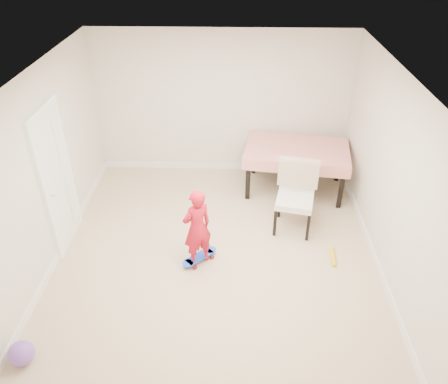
{
  "coord_description": "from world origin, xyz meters",
  "views": [
    {
      "loc": [
        0.25,
        -4.78,
        4.19
      ],
      "look_at": [
        0.1,
        0.2,
        0.95
      ],
      "focal_mm": 35.0,
      "sensor_mm": 36.0,
      "label": 1
    }
  ],
  "objects_px": {
    "skateboard": "(200,258)",
    "balloon": "(21,353)",
    "child": "(197,230)",
    "dining_chair": "(295,199)",
    "dining_table": "(295,169)"
  },
  "relations": [
    {
      "from": "skateboard",
      "to": "balloon",
      "type": "bearing_deg",
      "value": 178.97
    },
    {
      "from": "child",
      "to": "balloon",
      "type": "bearing_deg",
      "value": 8.53
    },
    {
      "from": "dining_chair",
      "to": "child",
      "type": "distance_m",
      "value": 1.63
    },
    {
      "from": "dining_chair",
      "to": "child",
      "type": "height_order",
      "value": "child"
    },
    {
      "from": "child",
      "to": "balloon",
      "type": "xyz_separation_m",
      "value": [
        -1.79,
        -1.67,
        -0.44
      ]
    },
    {
      "from": "skateboard",
      "to": "child",
      "type": "height_order",
      "value": "child"
    },
    {
      "from": "balloon",
      "to": "dining_chair",
      "type": "bearing_deg",
      "value": 38.1
    },
    {
      "from": "dining_chair",
      "to": "skateboard",
      "type": "height_order",
      "value": "dining_chair"
    },
    {
      "from": "skateboard",
      "to": "child",
      "type": "bearing_deg",
      "value": -155.86
    },
    {
      "from": "dining_chair",
      "to": "child",
      "type": "bearing_deg",
      "value": -137.06
    },
    {
      "from": "dining_table",
      "to": "skateboard",
      "type": "xyz_separation_m",
      "value": [
        -1.52,
        -1.95,
        -0.36
      ]
    },
    {
      "from": "dining_table",
      "to": "child",
      "type": "distance_m",
      "value": 2.51
    },
    {
      "from": "skateboard",
      "to": "balloon",
      "type": "height_order",
      "value": "balloon"
    },
    {
      "from": "dining_chair",
      "to": "child",
      "type": "xyz_separation_m",
      "value": [
        -1.4,
        -0.84,
        0.03
      ]
    },
    {
      "from": "dining_table",
      "to": "skateboard",
      "type": "bearing_deg",
      "value": -119.74
    }
  ]
}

